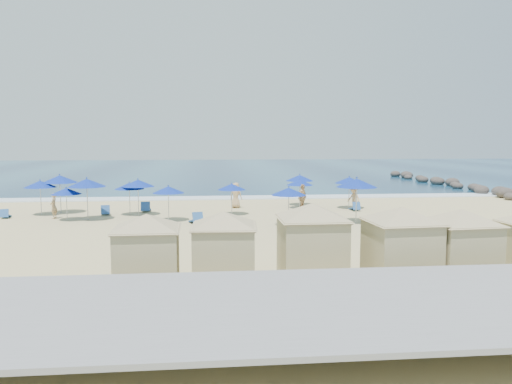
% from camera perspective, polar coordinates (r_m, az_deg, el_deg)
% --- Properties ---
extents(ground, '(160.00, 160.00, 0.00)m').
position_cam_1_polar(ground, '(26.46, -3.12, -4.64)').
color(ground, '#CEBC83').
rests_on(ground, ground).
extents(ocean, '(160.00, 80.00, 0.06)m').
position_cam_1_polar(ocean, '(81.14, -4.85, 2.55)').
color(ocean, navy).
rests_on(ocean, ground).
extents(surf_line, '(160.00, 2.50, 0.08)m').
position_cam_1_polar(surf_line, '(41.78, -4.07, -0.67)').
color(surf_line, white).
rests_on(surf_line, ground).
extents(seawall, '(160.00, 6.10, 1.22)m').
position_cam_1_polar(seawall, '(13.23, -0.49, -12.65)').
color(seawall, gray).
rests_on(seawall, ground).
extents(rock_jetty, '(2.56, 26.66, 0.96)m').
position_cam_1_polar(rock_jetty, '(56.93, 20.57, 1.06)').
color(rock_jetty, '#302A28').
rests_on(rock_jetty, ground).
extents(trash_bin, '(0.88, 0.88, 0.85)m').
position_cam_1_polar(trash_bin, '(23.70, -2.43, -4.84)').
color(trash_bin, black).
rests_on(trash_bin, ground).
extents(cabana_0, '(4.36, 4.36, 2.73)m').
position_cam_1_polar(cabana_0, '(16.72, -12.35, -5.58)').
color(cabana_0, tan).
rests_on(cabana_0, ground).
extents(cabana_1, '(4.37, 4.37, 2.75)m').
position_cam_1_polar(cabana_1, '(16.82, -3.67, -5.35)').
color(cabana_1, tan).
rests_on(cabana_1, ground).
extents(cabana_2, '(4.73, 4.73, 2.97)m').
position_cam_1_polar(cabana_2, '(17.47, 6.41, -4.53)').
color(cabana_2, tan).
rests_on(cabana_2, ground).
extents(cabana_3, '(4.61, 4.61, 2.90)m').
position_cam_1_polar(cabana_3, '(17.71, 16.27, -4.73)').
color(cabana_3, tan).
rests_on(cabana_3, ground).
extents(cabana_4, '(4.40, 4.40, 2.77)m').
position_cam_1_polar(cabana_4, '(18.62, 22.37, -4.65)').
color(cabana_4, tan).
rests_on(cabana_4, ground).
extents(umbrella_0, '(2.05, 2.05, 2.33)m').
position_cam_1_polar(umbrella_0, '(35.09, -23.44, 0.83)').
color(umbrella_0, '#A5A8AD').
rests_on(umbrella_0, ground).
extents(umbrella_1, '(2.31, 2.31, 2.63)m').
position_cam_1_polar(umbrella_1, '(31.91, -18.78, 1.00)').
color(umbrella_1, '#A5A8AD').
rests_on(umbrella_1, ground).
extents(umbrella_2, '(2.32, 2.32, 2.64)m').
position_cam_1_polar(umbrella_2, '(35.49, -21.52, 1.39)').
color(umbrella_2, '#A5A8AD').
rests_on(umbrella_2, ground).
extents(umbrella_3, '(1.82, 1.82, 2.07)m').
position_cam_1_polar(umbrella_3, '(32.15, -20.87, 0.10)').
color(umbrella_3, '#A5A8AD').
rests_on(umbrella_3, ground).
extents(umbrella_4, '(1.93, 1.93, 2.20)m').
position_cam_1_polar(umbrella_4, '(33.21, -14.28, 0.67)').
color(umbrella_4, '#A5A8AD').
rests_on(umbrella_4, ground).
extents(umbrella_5, '(2.12, 2.12, 2.41)m').
position_cam_1_polar(umbrella_5, '(32.99, -13.34, 0.99)').
color(umbrella_5, '#A5A8AD').
rests_on(umbrella_5, ground).
extents(umbrella_6, '(1.93, 1.93, 2.19)m').
position_cam_1_polar(umbrella_6, '(30.29, -9.99, 0.26)').
color(umbrella_6, '#A5A8AD').
rests_on(umbrella_6, ground).
extents(umbrella_7, '(1.86, 1.86, 2.12)m').
position_cam_1_polar(umbrella_7, '(32.37, -2.80, 0.60)').
color(umbrella_7, '#A5A8AD').
rests_on(umbrella_7, ground).
extents(umbrella_8, '(2.01, 2.01, 2.29)m').
position_cam_1_polar(umbrella_8, '(28.07, 3.77, 0.07)').
color(umbrella_8, '#A5A8AD').
rests_on(umbrella_8, ground).
extents(umbrella_9, '(1.90, 1.90, 2.16)m').
position_cam_1_polar(umbrella_9, '(35.39, 5.03, 1.11)').
color(umbrella_9, '#A5A8AD').
rests_on(umbrella_9, ground).
extents(umbrella_10, '(2.05, 2.05, 2.33)m').
position_cam_1_polar(umbrella_10, '(35.87, 10.61, 1.33)').
color(umbrella_10, '#A5A8AD').
rests_on(umbrella_10, ground).
extents(umbrella_11, '(2.40, 2.40, 2.73)m').
position_cam_1_polar(umbrella_11, '(29.69, 11.43, 1.03)').
color(umbrella_11, '#A5A8AD').
rests_on(umbrella_11, ground).
extents(umbrella_12, '(2.08, 2.08, 2.37)m').
position_cam_1_polar(umbrella_12, '(37.12, 5.02, 1.61)').
color(umbrella_12, '#A5A8AD').
rests_on(umbrella_12, ground).
extents(beach_chair_0, '(0.69, 1.19, 0.61)m').
position_cam_1_polar(beach_chair_0, '(34.88, -26.73, -2.34)').
color(beach_chair_0, '#295697').
rests_on(beach_chair_0, ground).
extents(beach_chair_1, '(0.80, 1.34, 0.69)m').
position_cam_1_polar(beach_chair_1, '(33.87, -16.83, -2.14)').
color(beach_chair_1, '#295697').
rests_on(beach_chair_1, ground).
extents(beach_chair_2, '(0.69, 1.41, 0.76)m').
position_cam_1_polar(beach_chair_2, '(34.63, -12.49, -1.81)').
color(beach_chair_2, '#295697').
rests_on(beach_chair_2, ground).
extents(beach_chair_3, '(0.92, 1.47, 0.75)m').
position_cam_1_polar(beach_chair_3, '(29.23, -6.82, -3.14)').
color(beach_chair_3, '#295697').
rests_on(beach_chair_3, ground).
extents(beach_chair_4, '(0.73, 1.25, 0.64)m').
position_cam_1_polar(beach_chair_4, '(29.56, 4.42, -3.09)').
color(beach_chair_4, '#295697').
rests_on(beach_chair_4, ground).
extents(beach_chair_5, '(0.53, 1.18, 0.65)m').
position_cam_1_polar(beach_chair_5, '(35.11, 11.26, -1.74)').
color(beach_chair_5, '#295697').
rests_on(beach_chair_5, ground).
extents(beachgoer_0, '(0.42, 0.61, 1.59)m').
position_cam_1_polar(beachgoer_0, '(33.34, -22.11, -1.48)').
color(beachgoer_0, tan).
rests_on(beachgoer_0, ground).
extents(beachgoer_1, '(1.03, 1.15, 1.88)m').
position_cam_1_polar(beachgoer_1, '(34.06, 5.32, -0.67)').
color(beachgoer_1, tan).
rests_on(beachgoer_1, ground).
extents(beachgoer_2, '(1.05, 1.21, 1.63)m').
position_cam_1_polar(beachgoer_2, '(35.51, 11.11, -0.69)').
color(beachgoer_2, tan).
rests_on(beachgoer_2, ground).
extents(beachgoer_3, '(1.05, 0.90, 1.83)m').
position_cam_1_polar(beachgoer_3, '(35.78, -2.32, -0.37)').
color(beachgoer_3, tan).
rests_on(beachgoer_3, ground).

